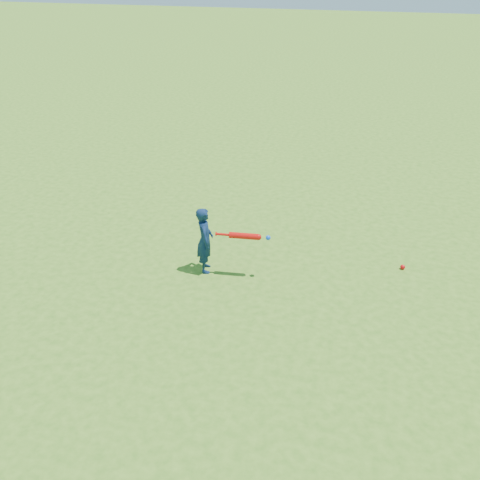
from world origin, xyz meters
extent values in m
plane|color=#3D6D1A|center=(0.00, 0.00, 0.00)|extent=(80.00, 80.00, 0.00)
imported|color=#0D1F40|center=(0.22, -0.26, 0.49)|extent=(0.34, 0.41, 0.97)
sphere|color=red|center=(2.95, 0.55, 0.03)|extent=(0.07, 0.07, 0.07)
cylinder|color=red|center=(0.40, -0.28, 0.62)|extent=(0.02, 0.06, 0.06)
cylinder|color=red|center=(0.49, -0.27, 0.62)|extent=(0.20, 0.06, 0.03)
cylinder|color=red|center=(0.78, -0.24, 0.62)|extent=(0.41, 0.14, 0.09)
sphere|color=red|center=(0.98, -0.21, 0.62)|extent=(0.09, 0.09, 0.09)
sphere|color=blue|center=(1.12, -0.19, 0.62)|extent=(0.07, 0.07, 0.07)
camera|label=1|loc=(2.54, -6.46, 4.04)|focal=40.00mm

